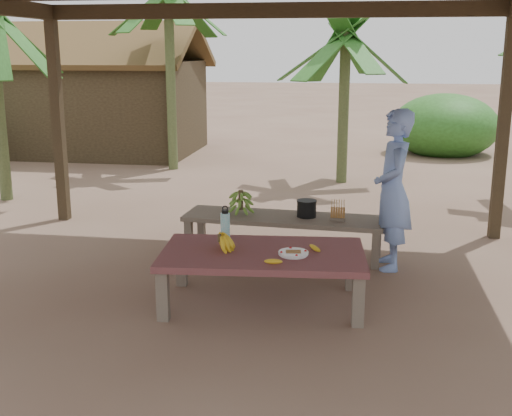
% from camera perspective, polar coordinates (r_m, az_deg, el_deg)
% --- Properties ---
extents(ground, '(80.00, 80.00, 0.00)m').
position_cam_1_polar(ground, '(6.17, -1.86, -7.45)').
color(ground, brown).
rests_on(ground, ground).
extents(work_table, '(1.88, 1.14, 0.50)m').
position_cam_1_polar(work_table, '(5.73, 0.61, -4.49)').
color(work_table, brown).
rests_on(work_table, ground).
extents(bench, '(2.24, 0.76, 0.45)m').
position_cam_1_polar(bench, '(7.12, 2.44, -1.17)').
color(bench, brown).
rests_on(bench, ground).
extents(ripe_banana_bunch, '(0.33, 0.31, 0.16)m').
position_cam_1_polar(ripe_banana_bunch, '(5.74, -3.26, -2.98)').
color(ripe_banana_bunch, yellow).
rests_on(ripe_banana_bunch, work_table).
extents(plate, '(0.26, 0.26, 0.04)m').
position_cam_1_polar(plate, '(5.61, 3.35, -4.05)').
color(plate, white).
rests_on(plate, work_table).
extents(loose_banana_front, '(0.16, 0.13, 0.04)m').
position_cam_1_polar(loose_banana_front, '(5.38, 1.55, -4.77)').
color(loose_banana_front, yellow).
rests_on(loose_banana_front, work_table).
extents(loose_banana_side, '(0.14, 0.14, 0.04)m').
position_cam_1_polar(loose_banana_side, '(5.75, 5.26, -3.57)').
color(loose_banana_side, yellow).
rests_on(loose_banana_side, work_table).
extents(water_flask, '(0.09, 0.09, 0.33)m').
position_cam_1_polar(water_flask, '(6.04, -2.75, -1.53)').
color(water_flask, '#3EB8C2').
rests_on(water_flask, work_table).
extents(green_banana_stalk, '(0.27, 0.27, 0.28)m').
position_cam_1_polar(green_banana_stalk, '(7.17, -1.36, 0.59)').
color(green_banana_stalk, '#598C2D').
rests_on(green_banana_stalk, bench).
extents(cooking_pot, '(0.21, 0.21, 0.18)m').
position_cam_1_polar(cooking_pot, '(7.08, 4.52, -0.07)').
color(cooking_pot, black).
rests_on(cooking_pot, bench).
extents(skewer_rack, '(0.19, 0.09, 0.24)m').
position_cam_1_polar(skewer_rack, '(6.94, 7.29, -0.16)').
color(skewer_rack, '#A57F47').
rests_on(skewer_rack, bench).
extents(woman, '(0.46, 0.64, 1.67)m').
position_cam_1_polar(woman, '(6.76, 12.08, 1.56)').
color(woman, '#7997E4').
rests_on(woman, ground).
extents(hut, '(4.40, 3.43, 2.85)m').
position_cam_1_polar(hut, '(14.78, -13.45, 9.10)').
color(hut, black).
rests_on(hut, ground).
extents(banana_plant_n, '(1.80, 1.80, 2.73)m').
position_cam_1_polar(banana_plant_n, '(11.06, 7.96, 13.81)').
color(banana_plant_n, '#596638').
rests_on(banana_plant_n, ground).
extents(banana_plant_nw, '(1.80, 1.80, 3.52)m').
position_cam_1_polar(banana_plant_nw, '(12.36, -7.80, 17.39)').
color(banana_plant_nw, '#596638').
rests_on(banana_plant_nw, ground).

